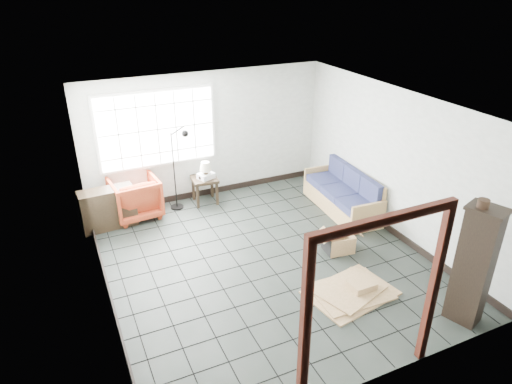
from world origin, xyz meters
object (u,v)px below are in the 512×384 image
futon_sofa (344,195)px  armchair (135,195)px  side_table (205,182)px  tall_shelf (474,265)px

futon_sofa → armchair: size_ratio=2.19×
side_table → futon_sofa: bearing=-31.0°
tall_shelf → futon_sofa: bearing=64.6°
armchair → side_table: bearing=174.5°
futon_sofa → armchair: 4.09m
futon_sofa → side_table: futon_sofa is taller
futon_sofa → side_table: bearing=152.4°
futon_sofa → tall_shelf: bearing=-92.4°
tall_shelf → side_table: bearing=93.8°
futon_sofa → side_table: 2.82m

